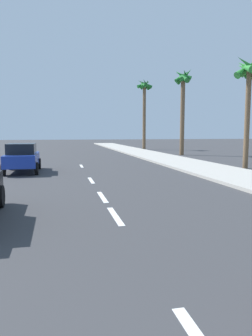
{
  "coord_description": "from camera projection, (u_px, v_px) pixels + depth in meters",
  "views": [
    {
      "loc": [
        -1.38,
        2.1,
        2.15
      ],
      "look_at": [
        0.56,
        11.05,
        1.1
      ],
      "focal_mm": 33.04,
      "sensor_mm": 36.0,
      "label": 1
    }
  ],
  "objects": [
    {
      "name": "parked_car_blue",
      "position": [
        22.0,
        157.0,
        16.8
      ],
      "size": [
        1.8,
        3.82,
        1.57
      ],
      "rotation": [
        0.0,
        0.0,
        0.01
      ],
      "color": "#1E389E",
      "rests_on": "ground"
    },
    {
      "name": "lane_stripe_5",
      "position": [
        81.0,
        166.0,
        19.96
      ],
      "size": [
        0.16,
        1.8,
        0.01
      ],
      "primitive_type": "cube",
      "color": "white",
      "rests_on": "ground"
    },
    {
      "name": "ground_plane",
      "position": [
        84.0,
        170.0,
        17.92
      ],
      "size": [
        160.0,
        160.0,
        0.0
      ],
      "primitive_type": "plane",
      "color": "#38383A"
    },
    {
      "name": "palm_tree_mid",
      "position": [
        249.0,
        77.0,
        17.96
      ],
      "size": [
        1.88,
        1.93,
        6.67
      ],
      "color": "brown",
      "rests_on": "ground"
    },
    {
      "name": "sidewalk_strip",
      "position": [
        184.0,
        163.0,
        21.32
      ],
      "size": [
        3.6,
        80.0,
        0.14
      ],
      "primitive_type": "cube",
      "color": "#B2ADA3",
      "rests_on": "ground"
    },
    {
      "name": "lane_stripe_3",
      "position": [
        102.0,
        197.0,
        10.36
      ],
      "size": [
        0.16,
        1.8,
        0.01
      ],
      "primitive_type": "cube",
      "color": "white",
      "rests_on": "ground"
    },
    {
      "name": "palm_tree_distant",
      "position": [
        144.0,
        96.0,
        38.79
      ],
      "size": [
        1.91,
        1.73,
        8.92
      ],
      "color": "brown",
      "rests_on": "ground"
    },
    {
      "name": "lane_stripe_2",
      "position": [
        115.0,
        216.0,
        8.01
      ],
      "size": [
        0.16,
        1.8,
        0.01
      ],
      "primitive_type": "cube",
      "color": "white",
      "rests_on": "ground"
    },
    {
      "name": "palm_tree_far",
      "position": [
        183.0,
        90.0,
        29.2
      ],
      "size": [
        1.8,
        1.94,
        8.26
      ],
      "color": "brown",
      "rests_on": "ground"
    },
    {
      "name": "lane_stripe_4",
      "position": [
        91.0,
        180.0,
        13.96
      ],
      "size": [
        0.16,
        1.8,
        0.01
      ],
      "primitive_type": "cube",
      "color": "white",
      "rests_on": "ground"
    }
  ]
}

